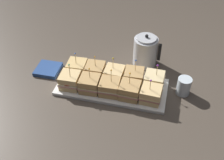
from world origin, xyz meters
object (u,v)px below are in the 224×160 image
Objects in this scene: sandwich_front_far_left at (70,80)px; sandwich_back_far_left at (77,68)px; napkin_stack at (48,69)px; sandwich_back_right at (134,77)px; kettle_steel at (145,51)px; sandwich_front_center at (110,87)px; sandwich_front_right at (130,90)px; sandwich_back_left at (95,71)px; sandwich_front_left at (90,84)px; sandwich_back_center at (114,74)px; sandwich_back_far_right at (154,80)px; drinking_glass at (184,86)px; serving_platter at (112,87)px; sandwich_front_far_right at (151,94)px.

sandwich_back_far_left is (0.00, 0.11, -0.00)m from sandwich_front_far_left.
napkin_stack is at bearing 178.89° from sandwich_back_far_left.
sandwich_back_right is 0.22m from kettle_steel.
kettle_steel is 1.47× the size of napkin_stack.
sandwich_front_right is at bearing -1.53° from sandwich_front_center.
sandwich_back_left is 0.34m from kettle_steel.
sandwich_front_left is 0.11m from sandwich_back_left.
sandwich_back_left reaches higher than sandwich_back_center.
sandwich_front_left is 0.36m from sandwich_back_far_right.
napkin_stack is (-0.81, 0.00, -0.04)m from drinking_glass.
drinking_glass is at bearing -41.40° from kettle_steel.
sandwich_back_left reaches higher than serving_platter.
sandwich_front_right is 0.74× the size of kettle_steel.
sandwich_front_left is at bearing -45.24° from sandwich_back_far_left.
kettle_steel is (-0.08, 0.22, 0.04)m from sandwich_back_far_right.
sandwich_back_left is at bearing -0.67° from napkin_stack.
drinking_glass is (0.51, -0.00, -0.01)m from sandwich_back_left.
sandwich_front_far_left is at bearing -165.82° from sandwich_back_far_right.
sandwich_front_left is at bearing -21.11° from napkin_stack.
sandwich_back_center is 0.23m from sandwich_back_far_right.
sandwich_front_far_left is 0.23m from napkin_stack.
napkin_stack is (-0.56, -0.22, -0.08)m from kettle_steel.
sandwich_back_right reaches higher than sandwich_back_center.
sandwich_front_right is 0.54m from napkin_stack.
sandwich_front_center is at bearing -135.37° from sandwich_back_right.
sandwich_back_left is (-0.23, 0.11, 0.00)m from sandwich_front_right.
drinking_glass is at bearing 8.14° from serving_platter.
sandwich_front_far_left is 0.63m from drinking_glass.
sandwich_back_center is at bearing -0.77° from sandwich_back_left.
sandwich_front_left is 0.97× the size of sandwich_back_far_left.
kettle_steel is at bearing 66.44° from sandwich_front_center.
drinking_glass is (0.50, 0.11, -0.01)m from sandwich_front_left.
sandwich_front_right is 0.16m from sandwich_back_center.
sandwich_front_far_left reaches higher than drinking_glass.
sandwich_front_far_right is 1.02× the size of napkin_stack.
serving_platter is 3.94× the size of sandwich_back_far_left.
kettle_steel is 0.61m from napkin_stack.
sandwich_front_center is at bearing 178.47° from sandwich_front_right.
sandwich_front_right reaches higher than sandwich_back_far_right.
sandwich_back_right is at bearing 18.48° from sandwich_front_far_left.
napkin_stack is at bearing 179.30° from sandwich_back_center.
sandwich_back_far_left is (-0.34, 0.11, 0.00)m from sandwich_front_right.
sandwich_front_right is 0.36m from sandwich_back_far_left.
sandwich_back_right is 0.28m from drinking_glass.
sandwich_back_right is 0.11m from sandwich_back_far_right.
sandwich_front_far_right is (0.11, -0.00, -0.00)m from sandwich_front_right.
sandwich_back_far_left is 1.02× the size of sandwich_back_left.
sandwich_back_center reaches higher than drinking_glass.
sandwich_back_left is at bearing 135.90° from sandwich_front_center.
napkin_stack is at bearing 158.89° from sandwich_front_left.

